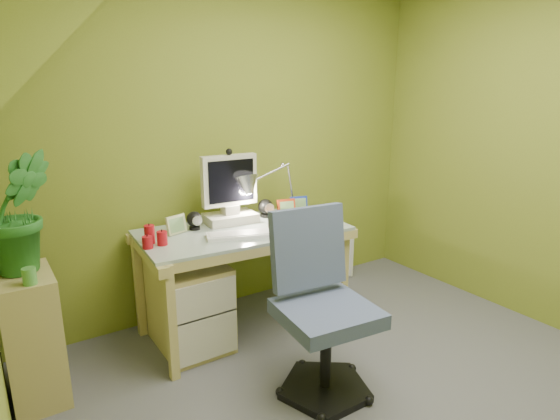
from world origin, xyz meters
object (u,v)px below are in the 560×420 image
desk_lamp (285,176)px  potted_plant (19,212)px  monitor (229,182)px  radiator (330,257)px  side_ledge (32,338)px  desk (244,279)px  task_chair (327,311)px

desk_lamp → potted_plant: 1.71m
potted_plant → monitor: bearing=8.1°
monitor → potted_plant: bearing=-167.8°
monitor → desk_lamp: monitor is taller
monitor → potted_plant: 1.26m
monitor → desk_lamp: 0.45m
desk_lamp → potted_plant: potted_plant is taller
monitor → radiator: 1.29m
monitor → desk_lamp: bearing=4.1°
desk_lamp → side_ledge: size_ratio=0.77×
side_ledge → radiator: size_ratio=1.79×
radiator → monitor: bearing=-178.0°
side_ledge → potted_plant: bearing=59.6°
desk_lamp → monitor: bearing=-168.6°
monitor → side_ledge: size_ratio=0.79×
side_ledge → potted_plant: 0.66m
radiator → desk: bearing=-168.3°
side_ledge → radiator: bearing=9.1°
task_chair → radiator: bearing=56.0°
potted_plant → task_chair: (1.27, -0.86, -0.53)m
desk → radiator: 1.07m
monitor → radiator: (1.01, 0.14, -0.79)m
potted_plant → side_ledge: bearing=-120.4°
potted_plant → task_chair: bearing=-34.0°
desk_lamp → task_chair: desk_lamp is taller
monitor → task_chair: 1.15m
desk → monitor: size_ratio=2.38×
desk → monitor: bearing=94.0°
monitor → task_chair: bearing=-85.0°
desk_lamp → task_chair: size_ratio=0.56×
potted_plant → task_chair: potted_plant is taller
desk → task_chair: 0.86m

